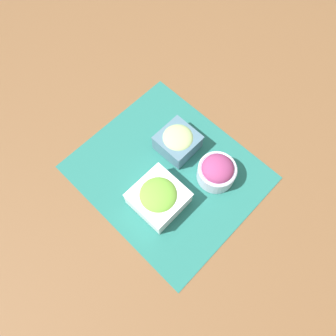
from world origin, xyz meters
name	(u,v)px	position (x,y,z in m)	size (l,w,h in m)	color
ground_plane	(168,172)	(0.00, 0.00, 0.00)	(3.00, 3.00, 0.00)	brown
placemat	(168,172)	(0.00, 0.00, 0.00)	(0.54, 0.47, 0.00)	#236B60
lettuce_bowl	(159,197)	(-0.05, 0.09, 0.04)	(0.14, 0.14, 0.08)	white
cucumber_bowl	(178,141)	(0.04, -0.08, 0.04)	(0.12, 0.12, 0.08)	slate
onion_bowl	(217,171)	(-0.12, -0.09, 0.05)	(0.12, 0.12, 0.09)	silver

